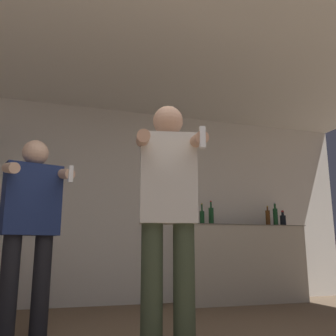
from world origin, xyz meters
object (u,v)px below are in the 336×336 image
person_man_side (31,220)px  bottle_brown_liquor (283,220)px  bottle_green_wine (202,217)px  person_woman_foreground (168,208)px  bottle_short_whiskey (275,216)px  bottle_red_label (268,218)px  bottle_clear_vodka (211,216)px

person_man_side → bottle_brown_liquor: bearing=20.1°
bottle_green_wine → person_woman_foreground: 2.34m
bottle_short_whiskey → bottle_red_label: (-0.12, 0.00, -0.02)m
bottle_clear_vodka → bottle_brown_liquor: 1.10m
bottle_clear_vodka → bottle_red_label: bearing=-0.0°
person_woman_foreground → person_man_side: bearing=138.0°
person_woman_foreground → bottle_red_label: bearing=44.3°
bottle_green_wine → bottle_brown_liquor: bottle_green_wine is taller
bottle_clear_vodka → bottle_short_whiskey: 0.98m
bottle_green_wine → person_man_side: bearing=-149.6°
person_woman_foreground → person_man_side: person_woman_foreground is taller
bottle_green_wine → bottle_brown_liquor: bearing=-0.0°
bottle_red_label → bottle_green_wine: size_ratio=1.00×
bottle_clear_vodka → person_man_side: bearing=-151.1°
bottle_short_whiskey → bottle_red_label: size_ratio=1.20×
person_woman_foreground → person_man_side: (-0.94, 0.85, -0.04)m
bottle_clear_vodka → person_woman_foreground: bearing=-121.3°
bottle_clear_vodka → bottle_short_whiskey: size_ratio=0.95×
bottle_brown_liquor → person_man_side: size_ratio=0.14×
bottle_red_label → person_man_side: person_man_side is taller
bottle_clear_vodka → bottle_green_wine: bearing=180.0°
bottle_clear_vodka → bottle_red_label: 0.86m
bottle_green_wine → bottle_short_whiskey: bearing=-0.0°
bottle_clear_vodka → person_man_side: (-2.19, -1.20, -0.19)m
person_woman_foreground → bottle_short_whiskey: bearing=42.7°
bottle_green_wine → person_woman_foreground: bearing=-118.6°
person_man_side → bottle_short_whiskey: bearing=20.8°
bottle_red_label → bottle_brown_liquor: 0.24m
bottle_red_label → bottle_green_wine: same height
bottle_clear_vodka → bottle_short_whiskey: bottle_short_whiskey is taller
bottle_red_label → person_man_side: 3.28m
bottle_short_whiskey → bottle_red_label: 0.12m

